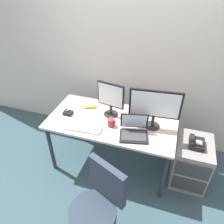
{
  "coord_description": "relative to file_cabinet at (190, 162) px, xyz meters",
  "views": [
    {
      "loc": [
        0.64,
        -1.97,
        2.36
      ],
      "look_at": [
        0.0,
        0.0,
        0.88
      ],
      "focal_mm": 34.36,
      "sensor_mm": 36.0,
      "label": 1
    }
  ],
  "objects": [
    {
      "name": "monitor_main",
      "position": [
        -0.53,
        -0.02,
        0.74
      ],
      "size": [
        0.57,
        0.18,
        0.48
      ],
      "color": "#262628",
      "rests_on": "desk"
    },
    {
      "name": "office_chair",
      "position": [
        -0.84,
        -1.02,
        0.13
      ],
      "size": [
        0.54,
        0.55,
        0.95
      ],
      "color": "black",
      "rests_on": "ground"
    },
    {
      "name": "banana",
      "position": [
        -1.37,
        0.11,
        0.47
      ],
      "size": [
        0.19,
        0.11,
        0.04
      ],
      "primitive_type": "ellipsoid",
      "rotation": [
        0.0,
        0.0,
        0.4
      ],
      "color": "yellow",
      "rests_on": "desk"
    },
    {
      "name": "keyboard",
      "position": [
        -1.27,
        -0.31,
        0.47
      ],
      "size": [
        0.42,
        0.16,
        0.03
      ],
      "color": "silver",
      "rests_on": "desk"
    },
    {
      "name": "desk",
      "position": [
        -1.01,
        -0.05,
        0.38
      ],
      "size": [
        1.56,
        0.79,
        0.76
      ],
      "color": "beige",
      "rests_on": "ground"
    },
    {
      "name": "laptop",
      "position": [
        -0.7,
        -0.22,
        0.51
      ],
      "size": [
        0.36,
        0.33,
        0.24
      ],
      "color": "black",
      "rests_on": "desk"
    },
    {
      "name": "file_cabinet",
      "position": [
        0.0,
        0.0,
        0.0
      ],
      "size": [
        0.42,
        0.53,
        0.6
      ],
      "color": "gray",
      "rests_on": "ground"
    },
    {
      "name": "ground_plane",
      "position": [
        -1.01,
        -0.05,
        -0.3
      ],
      "size": [
        8.0,
        8.0,
        0.0
      ],
      "primitive_type": "plane",
      "color": "#334E59"
    },
    {
      "name": "monitor_side",
      "position": [
        -1.06,
        0.06,
        0.7
      ],
      "size": [
        0.34,
        0.18,
        0.44
      ],
      "color": "#262628",
      "rests_on": "desk"
    },
    {
      "name": "trackball_mouse",
      "position": [
        -1.58,
        -0.1,
        0.48
      ],
      "size": [
        0.11,
        0.09,
        0.07
      ],
      "color": "black",
      "rests_on": "desk"
    },
    {
      "name": "coffee_mug",
      "position": [
        -0.99,
        -0.15,
        0.5
      ],
      "size": [
        0.09,
        0.08,
        0.1
      ],
      "color": "maroon",
      "rests_on": "desk"
    },
    {
      "name": "desk_phone",
      "position": [
        -0.01,
        -0.02,
        0.34
      ],
      "size": [
        0.17,
        0.2,
        0.09
      ],
      "color": "black",
      "rests_on": "file_cabinet"
    },
    {
      "name": "back_wall",
      "position": [
        -1.01,
        0.7,
        1.1
      ],
      "size": [
        6.0,
        0.1,
        2.8
      ],
      "primitive_type": "cube",
      "color": "beige",
      "rests_on": "ground"
    }
  ]
}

